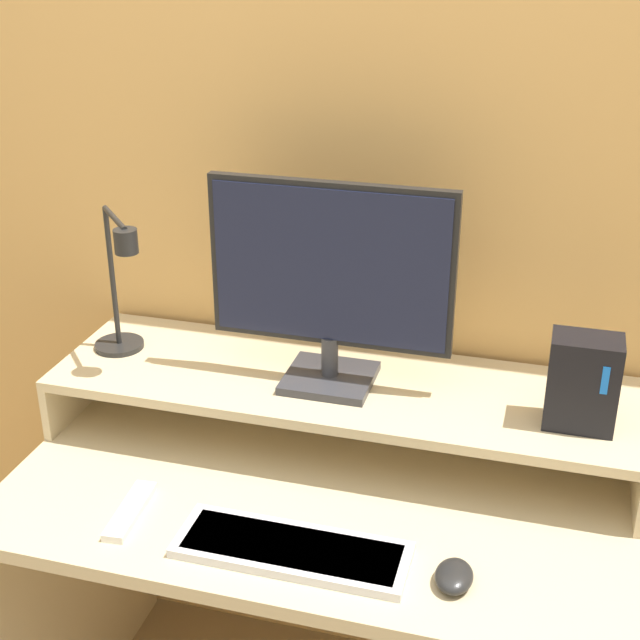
{
  "coord_description": "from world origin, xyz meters",
  "views": [
    {
      "loc": [
        0.41,
        -1.09,
        1.84
      ],
      "look_at": [
        -0.01,
        0.4,
        1.13
      ],
      "focal_mm": 50.0,
      "sensor_mm": 36.0,
      "label": 1
    }
  ],
  "objects_px": {
    "keyboard": "(292,549)",
    "remote_control": "(130,511)",
    "desk_lamp": "(120,294)",
    "mouse": "(454,576)",
    "router_dock": "(583,382)",
    "monitor": "(330,279)"
  },
  "relations": [
    {
      "from": "keyboard",
      "to": "mouse",
      "type": "relative_size",
      "value": 4.68
    },
    {
      "from": "monitor",
      "to": "remote_control",
      "type": "height_order",
      "value": "monitor"
    },
    {
      "from": "desk_lamp",
      "to": "mouse",
      "type": "bearing_deg",
      "value": -24.94
    },
    {
      "from": "keyboard",
      "to": "desk_lamp",
      "type": "bearing_deg",
      "value": 143.59
    },
    {
      "from": "keyboard",
      "to": "mouse",
      "type": "xyz_separation_m",
      "value": [
        0.29,
        0.0,
        0.01
      ]
    },
    {
      "from": "desk_lamp",
      "to": "mouse",
      "type": "distance_m",
      "value": 0.93
    },
    {
      "from": "monitor",
      "to": "desk_lamp",
      "type": "distance_m",
      "value": 0.48
    },
    {
      "from": "keyboard",
      "to": "router_dock",
      "type": "bearing_deg",
      "value": 36.58
    },
    {
      "from": "keyboard",
      "to": "monitor",
      "type": "bearing_deg",
      "value": 95.2
    },
    {
      "from": "desk_lamp",
      "to": "remote_control",
      "type": "xyz_separation_m",
      "value": [
        0.17,
        -0.35,
        -0.3
      ]
    },
    {
      "from": "router_dock",
      "to": "mouse",
      "type": "distance_m",
      "value": 0.46
    },
    {
      "from": "keyboard",
      "to": "remote_control",
      "type": "height_order",
      "value": "keyboard"
    },
    {
      "from": "mouse",
      "to": "desk_lamp",
      "type": "bearing_deg",
      "value": 155.06
    },
    {
      "from": "router_dock",
      "to": "mouse",
      "type": "height_order",
      "value": "router_dock"
    },
    {
      "from": "monitor",
      "to": "keyboard",
      "type": "height_order",
      "value": "monitor"
    },
    {
      "from": "monitor",
      "to": "router_dock",
      "type": "distance_m",
      "value": 0.53
    },
    {
      "from": "monitor",
      "to": "desk_lamp",
      "type": "height_order",
      "value": "monitor"
    },
    {
      "from": "desk_lamp",
      "to": "remote_control",
      "type": "height_order",
      "value": "desk_lamp"
    },
    {
      "from": "mouse",
      "to": "router_dock",
      "type": "bearing_deg",
      "value": 62.52
    },
    {
      "from": "desk_lamp",
      "to": "keyboard",
      "type": "xyz_separation_m",
      "value": [
        0.5,
        -0.37,
        -0.29
      ]
    },
    {
      "from": "monitor",
      "to": "remote_control",
      "type": "relative_size",
      "value": 2.79
    },
    {
      "from": "keyboard",
      "to": "remote_control",
      "type": "distance_m",
      "value": 0.34
    }
  ]
}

